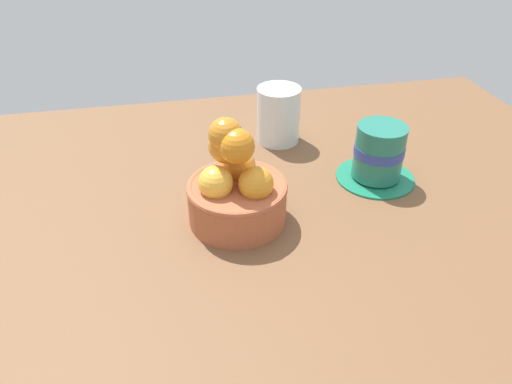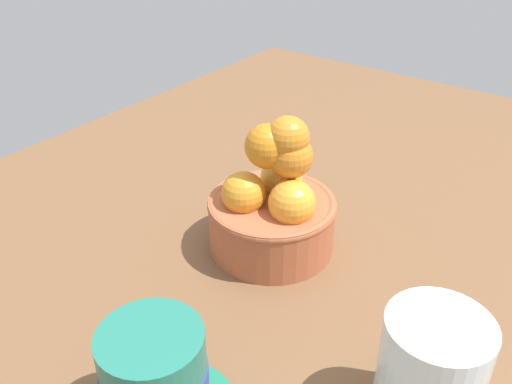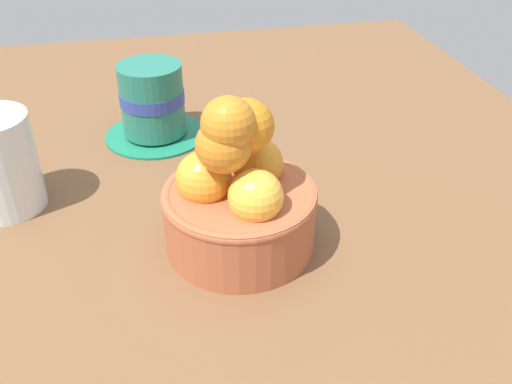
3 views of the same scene
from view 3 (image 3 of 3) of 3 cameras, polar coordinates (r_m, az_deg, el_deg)
The scene contains 3 objects.
ground_plane at distance 52.35cm, azimuth -1.55°, elevation -6.83°, with size 119.03×83.32×3.76cm, color brown.
terracotta_bowl at distance 48.05cm, azimuth -1.78°, elevation -0.52°, with size 13.26×13.26×14.75cm.
coffee_cup at distance 67.73cm, azimuth -10.28°, elevation 8.67°, with size 11.90×11.90×8.84cm.
Camera 3 is at (39.31, -7.01, 31.98)cm, focal length 40.03 mm.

